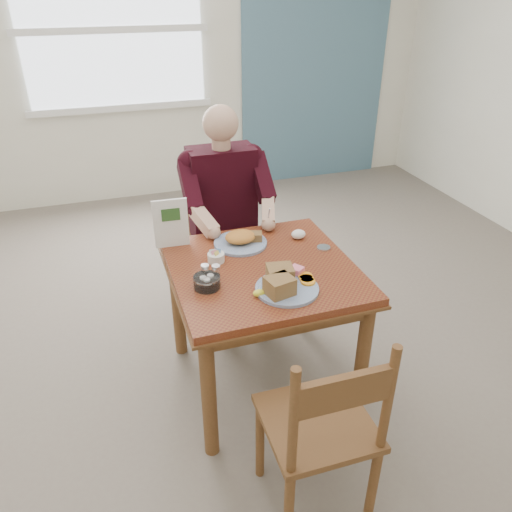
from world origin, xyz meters
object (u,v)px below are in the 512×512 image
object	(u,v)px
chair_near	(322,429)
far_plate	(241,240)
table	(263,285)
near_plate	(284,283)
chair_far	(223,244)
diner	(225,202)

from	to	relation	value
chair_near	far_plate	xyz separation A→B (m)	(0.00, 1.08, 0.30)
far_plate	chair_near	bearing A→B (deg)	-90.11
table	near_plate	size ratio (longest dim) A/B	2.86
chair_near	table	bearing A→B (deg)	87.57
chair_far	near_plate	size ratio (longest dim) A/B	2.95
chair_far	table	bearing A→B (deg)	-90.00
diner	chair_far	bearing A→B (deg)	90.01
chair_far	chair_near	size ratio (longest dim) A/B	1.00
chair_far	diner	bearing A→B (deg)	-89.99
chair_near	near_plate	size ratio (longest dim) A/B	2.95
chair_far	near_plate	bearing A→B (deg)	-88.70
table	far_plate	world-z (taller)	far_plate
table	diner	xyz separation A→B (m)	(0.00, 0.71, 0.17)
chair_far	far_plate	size ratio (longest dim) A/B	2.67
table	diner	distance (m)	0.73
chair_far	diner	distance (m)	0.34
table	chair_near	size ratio (longest dim) A/B	0.97
table	chair_far	distance (m)	0.81
diner	near_plate	distance (m)	0.94
chair_far	chair_near	xyz separation A→B (m)	(-0.03, -1.61, 0.00)
chair_near	far_plate	bearing A→B (deg)	89.89
table	chair_far	size ratio (longest dim) A/B	0.97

